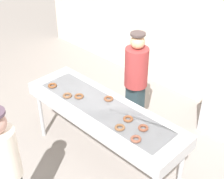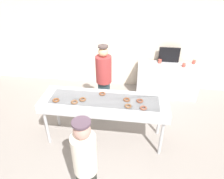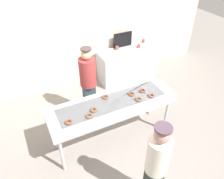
# 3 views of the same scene
# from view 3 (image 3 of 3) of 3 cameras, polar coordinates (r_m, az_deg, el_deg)

# --- Properties ---
(ground_plane) EXTENTS (16.00, 16.00, 0.00)m
(ground_plane) POSITION_cam_3_polar(r_m,az_deg,el_deg) (4.69, 0.06, -12.30)
(ground_plane) COLOR gray
(back_wall) EXTENTS (8.00, 0.12, 3.10)m
(back_wall) POSITION_cam_3_polar(r_m,az_deg,el_deg) (5.62, -10.91, 15.32)
(back_wall) COLOR beige
(back_wall) RESTS_ON ground
(fryer_conveyor) EXTENTS (2.38, 0.71, 0.97)m
(fryer_conveyor) POSITION_cam_3_polar(r_m,az_deg,el_deg) (4.07, 0.07, -4.17)
(fryer_conveyor) COLOR #B7BABF
(fryer_conveyor) RESTS_ON ground
(chocolate_donut_0) EXTENTS (0.18, 0.18, 0.03)m
(chocolate_donut_0) POSITION_cam_3_polar(r_m,az_deg,el_deg) (4.28, 7.80, -0.30)
(chocolate_donut_0) COLOR brown
(chocolate_donut_0) RESTS_ON fryer_conveyor
(chocolate_donut_1) EXTENTS (0.15, 0.15, 0.03)m
(chocolate_donut_1) POSITION_cam_3_polar(r_m,az_deg,el_deg) (4.18, 4.99, -1.17)
(chocolate_donut_1) COLOR brown
(chocolate_donut_1) RESTS_ON fryer_conveyor
(chocolate_donut_2) EXTENTS (0.18, 0.18, 0.03)m
(chocolate_donut_2) POSITION_cam_3_polar(r_m,az_deg,el_deg) (4.09, -1.77, -1.91)
(chocolate_donut_2) COLOR brown
(chocolate_donut_2) RESTS_ON fryer_conveyor
(chocolate_donut_3) EXTENTS (0.18, 0.18, 0.03)m
(chocolate_donut_3) POSITION_cam_3_polar(r_m,az_deg,el_deg) (3.83, -4.73, -5.25)
(chocolate_donut_3) COLOR brown
(chocolate_donut_3) RESTS_ON fryer_conveyor
(chocolate_donut_4) EXTENTS (0.17, 0.17, 0.03)m
(chocolate_donut_4) POSITION_cam_3_polar(r_m,az_deg,el_deg) (4.07, 6.84, -2.49)
(chocolate_donut_4) COLOR brown
(chocolate_donut_4) RESTS_ON fryer_conveyor
(chocolate_donut_5) EXTENTS (0.16, 0.16, 0.03)m
(chocolate_donut_5) POSITION_cam_3_polar(r_m,az_deg,el_deg) (3.73, -5.92, -6.73)
(chocolate_donut_5) COLOR brown
(chocolate_donut_5) RESTS_ON fryer_conveyor
(chocolate_donut_6) EXTENTS (0.17, 0.17, 0.03)m
(chocolate_donut_6) POSITION_cam_3_polar(r_m,az_deg,el_deg) (4.18, 10.08, -1.59)
(chocolate_donut_6) COLOR brown
(chocolate_donut_6) RESTS_ON fryer_conveyor
(chocolate_donut_7) EXTENTS (0.15, 0.15, 0.03)m
(chocolate_donut_7) POSITION_cam_3_polar(r_m,az_deg,el_deg) (3.68, -11.11, -8.21)
(chocolate_donut_7) COLOR brown
(chocolate_donut_7) RESTS_ON fryer_conveyor
(worker_baker) EXTENTS (0.34, 0.34, 1.70)m
(worker_baker) POSITION_cam_3_polar(r_m,az_deg,el_deg) (4.57, -6.12, 2.23)
(worker_baker) COLOR #26383E
(worker_baker) RESTS_ON ground
(customer_waiting) EXTENTS (0.32, 0.32, 1.63)m
(customer_waiting) POSITION_cam_3_polar(r_m,az_deg,el_deg) (3.26, 11.34, -18.27)
(customer_waiting) COLOR #272C26
(customer_waiting) RESTS_ON ground
(prep_counter) EXTENTS (1.57, 0.61, 0.85)m
(prep_counter) POSITION_cam_3_polar(r_m,az_deg,el_deg) (6.21, 3.74, 6.53)
(prep_counter) COLOR #B7BABF
(prep_counter) RESTS_ON ground
(paper_cup_0) EXTENTS (0.08, 0.08, 0.10)m
(paper_cup_0) POSITION_cam_3_polar(r_m,az_deg,el_deg) (6.16, 6.91, 11.08)
(paper_cup_0) COLOR #CC4C3F
(paper_cup_0) RESTS_ON prep_counter
(paper_cup_1) EXTENTS (0.08, 0.08, 0.10)m
(paper_cup_1) POSITION_cam_3_polar(r_m,az_deg,el_deg) (6.01, 1.27, 10.62)
(paper_cup_1) COLOR #CC4C3F
(paper_cup_1) RESTS_ON prep_counter
(paper_cup_2) EXTENTS (0.08, 0.08, 0.10)m
(paper_cup_2) POSITION_cam_3_polar(r_m,az_deg,el_deg) (6.48, 8.05, 12.29)
(paper_cup_2) COLOR #CC4C3F
(paper_cup_2) RESTS_ON prep_counter
(menu_display) EXTENTS (0.53, 0.04, 0.40)m
(menu_display) POSITION_cam_3_polar(r_m,az_deg,el_deg) (6.12, 2.77, 12.67)
(menu_display) COLOR black
(menu_display) RESTS_ON prep_counter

